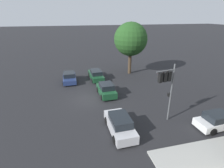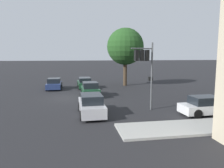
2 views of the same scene
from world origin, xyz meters
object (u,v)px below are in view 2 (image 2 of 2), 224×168
object	(u,v)px
crossing_car_3	(85,83)
traffic_signal	(145,62)
street_tree	(125,47)
parked_car_0	(206,106)
crossing_car_2	(90,90)
crossing_car_1	(54,84)
crossing_car_0	(91,105)

from	to	relation	value
crossing_car_3	traffic_signal	bearing A→B (deg)	-164.40
street_tree	parked_car_0	size ratio (longest dim) A/B	2.12
street_tree	crossing_car_2	xyz separation A→B (m)	(7.76, -5.86, -5.06)
crossing_car_1	crossing_car_0	bearing A→B (deg)	16.29
crossing_car_2	parked_car_0	distance (m)	12.34
traffic_signal	crossing_car_1	size ratio (longest dim) A/B	1.40
crossing_car_2	crossing_car_3	bearing A→B (deg)	0.73
crossing_car_2	parked_car_0	xyz separation A→B (m)	(9.16, 8.26, -0.07)
crossing_car_1	parked_car_0	world-z (taller)	crossing_car_1
street_tree	crossing_car_1	xyz separation A→B (m)	(1.78, -10.28, -5.13)
crossing_car_0	parked_car_0	bearing A→B (deg)	-101.02
traffic_signal	crossing_car_3	size ratio (longest dim) A/B	1.18
crossing_car_3	parked_car_0	distance (m)	17.67
crossing_car_0	crossing_car_2	bearing A→B (deg)	-4.68
crossing_car_2	parked_car_0	size ratio (longest dim) A/B	0.97
crossing_car_0	crossing_car_3	bearing A→B (deg)	-1.76
street_tree	crossing_car_0	distance (m)	17.39
traffic_signal	crossing_car_2	size ratio (longest dim) A/B	1.43
traffic_signal	parked_car_0	size ratio (longest dim) A/B	1.39
crossing_car_0	parked_car_0	distance (m)	8.88
crossing_car_1	parked_car_0	xyz separation A→B (m)	(15.14, 12.69, -0.01)
traffic_signal	parked_car_0	bearing A→B (deg)	-127.00
parked_car_0	traffic_signal	bearing A→B (deg)	151.35
crossing_car_2	parked_car_0	world-z (taller)	crossing_car_2
traffic_signal	parked_car_0	distance (m)	5.88
crossing_car_3	parked_car_0	bearing A→B (deg)	-153.21
crossing_car_1	crossing_car_2	size ratio (longest dim) A/B	1.02
crossing_car_3	parked_car_0	xyz separation A→B (m)	(15.45, 8.57, -0.01)
street_tree	crossing_car_2	world-z (taller)	street_tree
street_tree	traffic_signal	xyz separation A→B (m)	(14.76, -1.90, -1.75)
street_tree	parked_car_0	distance (m)	17.85
street_tree	crossing_car_1	size ratio (longest dim) A/B	2.14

